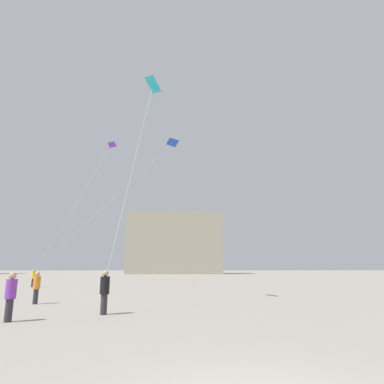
{
  "coord_description": "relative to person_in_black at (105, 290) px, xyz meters",
  "views": [
    {
      "loc": [
        -1.2,
        -4.99,
        1.87
      ],
      "look_at": [
        0.0,
        17.14,
        6.76
      ],
      "focal_mm": 31.5,
      "sensor_mm": 36.0,
      "label": 1
    }
  ],
  "objects": [
    {
      "name": "kite_cyan_delta",
      "position": [
        1.39,
        4.22,
        11.4
      ],
      "size": [
        1.88,
        5.06,
        11.57
      ],
      "color": "#1EB2C6"
    },
    {
      "name": "person_in_purple",
      "position": [
        -2.92,
        -1.63,
        -0.02
      ],
      "size": [
        0.36,
        0.36,
        1.68
      ],
      "rotation": [
        0.0,
        0.0,
        0.03
      ],
      "color": "#2D2D33",
      "rests_on": "ground_plane"
    },
    {
      "name": "kite_cobalt_delta",
      "position": [
        2.14,
        22.36,
        14.42
      ],
      "size": [
        13.32,
        5.01,
        14.83
      ],
      "color": "blue"
    },
    {
      "name": "kite_violet_delta",
      "position": [
        -4.19,
        19.77,
        12.82
      ],
      "size": [
        6.59,
        2.13,
        13.36
      ],
      "color": "purple"
    },
    {
      "name": "building_centre_hall",
      "position": [
        2.94,
        71.84,
        6.51
      ],
      "size": [
        23.44,
        9.81,
        14.9
      ],
      "color": "#A39984",
      "rests_on": "ground_plane"
    },
    {
      "name": "person_in_orange",
      "position": [
        -4.22,
        4.02,
        -0.06
      ],
      "size": [
        0.35,
        0.35,
        1.61
      ],
      "rotation": [
        0.0,
        0.0,
        5.91
      ],
      "color": "#2D2D33",
      "rests_on": "ground_plane"
    },
    {
      "name": "person_in_black",
      "position": [
        0.0,
        0.0,
        0.0
      ],
      "size": [
        0.37,
        0.37,
        1.72
      ],
      "rotation": [
        0.0,
        0.0,
        1.23
      ],
      "color": "#2D2D33",
      "rests_on": "ground_plane"
    },
    {
      "name": "person_in_yellow",
      "position": [
        -10.02,
        18.23,
        -0.05
      ],
      "size": [
        0.36,
        0.36,
        1.63
      ],
      "rotation": [
        0.0,
        0.0,
        1.45
      ],
      "color": "#2D2D33",
      "rests_on": "ground_plane"
    }
  ]
}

